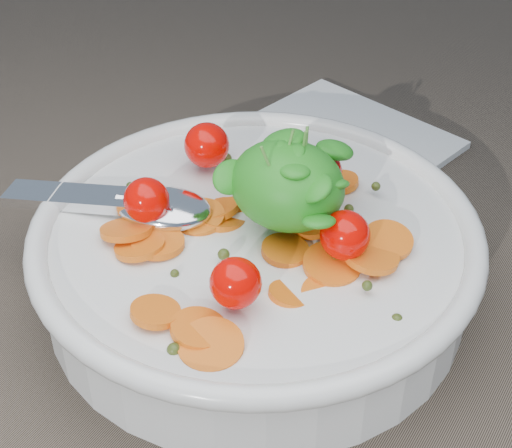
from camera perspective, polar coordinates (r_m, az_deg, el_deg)
The scene contains 3 objects.
ground at distance 0.55m, azimuth -1.94°, elevation -4.43°, with size 6.00×6.00×0.00m, color brown.
bowl at distance 0.52m, azimuth 0.01°, elevation -2.05°, with size 0.32×0.30×0.13m.
napkin at distance 0.70m, azimuth 6.13°, elevation 5.99°, with size 0.17×0.15×0.01m, color white.
Camera 1 is at (0.23, -0.34, 0.37)m, focal length 55.00 mm.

